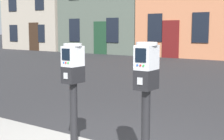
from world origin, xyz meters
name	(u,v)px	position (x,y,z in m)	size (l,w,h in m)	color
parking_meter_near_kerb	(73,78)	(-0.46, -0.23, 1.04)	(0.22, 0.25, 1.30)	black
parking_meter_twin_adjacent	(146,83)	(0.51, -0.23, 1.06)	(0.22, 0.25, 1.34)	black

